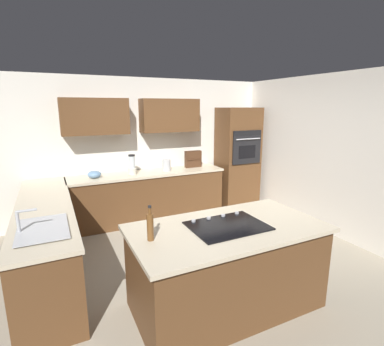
% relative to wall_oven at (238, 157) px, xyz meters
% --- Properties ---
extents(ground_plane, '(14.00, 14.00, 0.00)m').
position_rel_wall_oven_xyz_m(ground_plane, '(1.85, 1.72, -1.03)').
color(ground_plane, '#9E937F').
extents(wall_back, '(6.00, 0.44, 2.60)m').
position_rel_wall_oven_xyz_m(wall_back, '(1.91, -0.33, 0.41)').
color(wall_back, white).
rests_on(wall_back, ground).
extents(wall_left, '(0.10, 4.00, 2.60)m').
position_rel_wall_oven_xyz_m(wall_left, '(-0.60, 1.42, 0.27)').
color(wall_left, white).
rests_on(wall_left, ground).
extents(lower_cabinets_back, '(2.80, 0.60, 0.86)m').
position_rel_wall_oven_xyz_m(lower_cabinets_back, '(1.95, -0.00, -0.60)').
color(lower_cabinets_back, brown).
rests_on(lower_cabinets_back, ground).
extents(countertop_back, '(2.84, 0.64, 0.04)m').
position_rel_wall_oven_xyz_m(countertop_back, '(1.95, -0.00, -0.15)').
color(countertop_back, beige).
rests_on(countertop_back, lower_cabinets_back).
extents(lower_cabinets_side, '(0.60, 2.90, 0.86)m').
position_rel_wall_oven_xyz_m(lower_cabinets_side, '(3.67, 1.17, -0.60)').
color(lower_cabinets_side, brown).
rests_on(lower_cabinets_side, ground).
extents(countertop_side, '(0.64, 2.94, 0.04)m').
position_rel_wall_oven_xyz_m(countertop_side, '(3.67, 1.17, -0.15)').
color(countertop_side, beige).
rests_on(countertop_side, lower_cabinets_side).
extents(island_base, '(1.89, 0.98, 0.86)m').
position_rel_wall_oven_xyz_m(island_base, '(1.99, 2.74, -0.60)').
color(island_base, brown).
rests_on(island_base, ground).
extents(island_top, '(1.97, 1.06, 0.04)m').
position_rel_wall_oven_xyz_m(island_top, '(1.99, 2.74, -0.15)').
color(island_top, beige).
rests_on(island_top, island_base).
extents(wall_oven, '(0.80, 0.66, 2.06)m').
position_rel_wall_oven_xyz_m(wall_oven, '(0.00, 0.00, 0.00)').
color(wall_oven, brown).
rests_on(wall_oven, ground).
extents(sink_unit, '(0.46, 0.70, 0.23)m').
position_rel_wall_oven_xyz_m(sink_unit, '(3.68, 2.02, -0.12)').
color(sink_unit, '#515456').
rests_on(sink_unit, countertop_side).
extents(cooktop, '(0.76, 0.56, 0.03)m').
position_rel_wall_oven_xyz_m(cooktop, '(1.99, 2.73, -0.13)').
color(cooktop, black).
rests_on(cooktop, island_top).
extents(blender, '(0.15, 0.15, 0.35)m').
position_rel_wall_oven_xyz_m(blender, '(2.25, 0.00, 0.02)').
color(blender, beige).
rests_on(blender, countertop_back).
extents(mixing_bowl, '(0.23, 0.23, 0.12)m').
position_rel_wall_oven_xyz_m(mixing_bowl, '(2.90, 0.00, -0.07)').
color(mixing_bowl, '#668CB2').
rests_on(mixing_bowl, countertop_back).
extents(spice_rack, '(0.33, 0.11, 0.33)m').
position_rel_wall_oven_xyz_m(spice_rack, '(1.00, -0.08, 0.03)').
color(spice_rack, '#472B19').
rests_on(spice_rack, countertop_back).
extents(kettle, '(0.16, 0.16, 0.21)m').
position_rel_wall_oven_xyz_m(kettle, '(1.60, 0.00, -0.03)').
color(kettle, '#B7BABF').
rests_on(kettle, countertop_back).
extents(oil_bottle, '(0.06, 0.06, 0.33)m').
position_rel_wall_oven_xyz_m(oil_bottle, '(2.79, 2.70, 0.00)').
color(oil_bottle, brown).
rests_on(oil_bottle, island_top).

